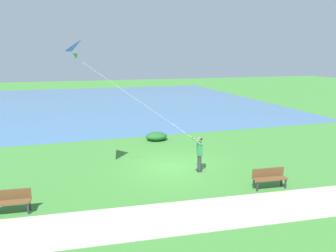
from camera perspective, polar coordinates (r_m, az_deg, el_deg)
The scene contains 8 objects.
ground_plane at distance 16.83m, azimuth 1.18°, elevation -7.25°, with size 120.00×120.00×0.00m, color #3D7F33.
lake_water at distance 40.07m, azimuth -15.42°, elevation 3.93°, with size 36.00×44.00×0.01m, color teal.
walkway_path at distance 11.84m, azimuth -0.47°, elevation -16.18°, with size 2.40×32.00×0.02m, color #B7AD99.
person_kite_flyer at distance 15.95m, azimuth 5.59°, elevation -4.47°, with size 0.52×0.62×1.83m.
flying_kite at distance 14.83m, azimuth -15.10°, elevation 12.92°, with size 1.48×5.38×4.52m.
park_bench_near_walkway at distance 14.77m, azimuth 17.62°, elevation -8.63°, with size 0.55×1.53×0.88m.
park_bench_far_walkway at distance 13.34m, azimuth -26.50°, elevation -11.74°, with size 0.55×1.53×0.88m.
lakeside_shrub at distance 21.84m, azimuth -2.09°, elevation -1.83°, with size 1.24×1.46×0.56m, color #236028.
Camera 1 is at (-15.05, 4.93, 5.70)m, focal length 34.15 mm.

